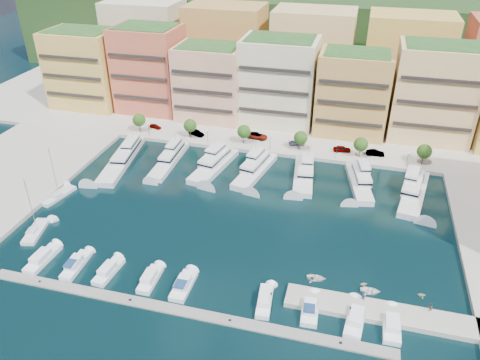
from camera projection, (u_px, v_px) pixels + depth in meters
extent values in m
plane|color=black|center=(241.00, 216.00, 103.52)|extent=(400.00, 400.00, 0.00)
cube|color=#9E998E|center=(289.00, 113.00, 155.18)|extent=(220.00, 64.00, 2.00)
cube|color=#1C3616|center=(308.00, 70.00, 195.19)|extent=(240.00, 40.00, 58.00)
cube|color=gray|center=(179.00, 311.00, 79.18)|extent=(72.00, 2.20, 0.35)
cube|color=#9E998E|center=(380.00, 314.00, 78.55)|extent=(32.00, 5.00, 2.00)
cube|color=#DAB64F|center=(85.00, 69.00, 153.20)|extent=(22.00, 16.00, 24.00)
cube|color=black|center=(71.00, 77.00, 146.32)|extent=(20.24, 0.50, 0.90)
cube|color=#1F4F21|center=(79.00, 31.00, 146.92)|extent=(19.36, 14.08, 0.80)
cube|color=#C35541|center=(150.00, 70.00, 149.49)|extent=(20.00, 16.00, 26.00)
cube|color=black|center=(138.00, 78.00, 142.62)|extent=(18.40, 0.50, 0.90)
cube|color=#1F4F21|center=(145.00, 27.00, 142.71)|extent=(17.60, 14.08, 0.80)
cube|color=#F5B588|center=(210.00, 83.00, 144.19)|extent=(20.00, 15.00, 22.00)
cube|color=black|center=(202.00, 92.00, 137.74)|extent=(18.40, 0.50, 0.90)
cube|color=#1F4F21|center=(209.00, 46.00, 138.42)|extent=(17.60, 13.20, 0.80)
cube|color=#FAEFC1|center=(279.00, 82.00, 140.46)|extent=(22.00, 16.00, 25.00)
cube|color=black|center=(273.00, 91.00, 133.58)|extent=(20.24, 0.50, 0.90)
cube|color=#1F4F21|center=(281.00, 39.00, 133.92)|extent=(19.36, 14.08, 0.80)
cube|color=tan|center=(352.00, 94.00, 134.43)|extent=(20.00, 15.00, 23.00)
cube|color=black|center=(351.00, 104.00, 127.97)|extent=(18.40, 0.50, 0.90)
cube|color=#1F4F21|center=(358.00, 53.00, 128.40)|extent=(17.60, 13.20, 0.80)
cube|color=#DDBA75|center=(434.00, 94.00, 130.47)|extent=(22.00, 16.00, 26.00)
cube|color=black|center=(437.00, 104.00, 123.59)|extent=(20.24, 0.50, 0.90)
cube|color=#1F4F21|center=(444.00, 45.00, 123.68)|extent=(19.36, 14.08, 0.80)
cube|color=#FAEFC1|center=(146.00, 44.00, 169.25)|extent=(26.00, 18.00, 30.00)
cube|color=tan|center=(226.00, 50.00, 162.61)|extent=(26.00, 18.00, 30.00)
cube|color=#DDBA75|center=(312.00, 56.00, 155.97)|extent=(26.00, 18.00, 30.00)
cube|color=#DAB64F|center=(406.00, 63.00, 149.34)|extent=(26.00, 18.00, 30.00)
cylinder|color=#473323|center=(140.00, 127.00, 139.02)|extent=(0.24, 0.24, 3.00)
sphere|color=#204313|center=(139.00, 120.00, 137.88)|extent=(3.80, 3.80, 3.80)
cylinder|color=#473323|center=(191.00, 133.00, 135.48)|extent=(0.24, 0.24, 3.00)
sphere|color=#204313|center=(190.00, 126.00, 134.34)|extent=(3.80, 3.80, 3.80)
cylinder|color=#473323|center=(244.00, 139.00, 131.94)|extent=(0.24, 0.24, 3.00)
sphere|color=#204313|center=(244.00, 132.00, 130.80)|extent=(3.80, 3.80, 3.80)
cylinder|color=#473323|center=(300.00, 145.00, 128.40)|extent=(0.24, 0.24, 3.00)
sphere|color=#204313|center=(301.00, 138.00, 127.26)|extent=(3.80, 3.80, 3.80)
cylinder|color=#473323|center=(360.00, 152.00, 124.86)|extent=(0.24, 0.24, 3.00)
sphere|color=#204313|center=(361.00, 144.00, 123.72)|extent=(3.80, 3.80, 3.80)
cylinder|color=#473323|center=(423.00, 159.00, 121.32)|extent=(0.24, 0.24, 3.00)
sphere|color=#204313|center=(424.00, 151.00, 120.18)|extent=(3.80, 3.80, 3.80)
cylinder|color=black|center=(149.00, 130.00, 135.96)|extent=(0.10, 0.10, 4.00)
sphere|color=#FFF2CC|center=(148.00, 123.00, 134.92)|extent=(0.30, 0.30, 0.30)
cylinder|color=black|center=(208.00, 137.00, 131.98)|extent=(0.10, 0.10, 4.00)
sphere|color=#FFF2CC|center=(207.00, 130.00, 130.94)|extent=(0.30, 0.30, 0.30)
cylinder|color=black|center=(270.00, 144.00, 128.00)|extent=(0.10, 0.10, 4.00)
sphere|color=#FFF2CC|center=(270.00, 137.00, 126.96)|extent=(0.30, 0.30, 0.30)
cylinder|color=black|center=(336.00, 151.00, 124.02)|extent=(0.10, 0.10, 4.00)
sphere|color=#FFF2CC|center=(337.00, 145.00, 122.98)|extent=(0.30, 0.30, 0.30)
cylinder|color=black|center=(407.00, 160.00, 120.03)|extent=(0.10, 0.10, 4.00)
sphere|color=#FFF2CC|center=(409.00, 153.00, 119.00)|extent=(0.30, 0.30, 0.30)
cube|color=silver|center=(122.00, 162.00, 124.76)|extent=(8.60, 26.74, 2.30)
cube|color=silver|center=(125.00, 150.00, 125.91)|extent=(6.02, 14.90, 1.80)
cube|color=black|center=(125.00, 150.00, 125.91)|extent=(6.08, 14.96, 0.55)
cube|color=silver|center=(128.00, 142.00, 126.86)|extent=(4.01, 8.23, 1.40)
cylinder|color=#B2B2B7|center=(130.00, 134.00, 127.36)|extent=(0.14, 0.14, 1.80)
cube|color=silver|center=(169.00, 162.00, 124.35)|extent=(4.59, 20.81, 2.30)
cube|color=silver|center=(171.00, 152.00, 125.04)|extent=(3.63, 11.48, 1.80)
cube|color=black|center=(171.00, 152.00, 125.04)|extent=(3.69, 11.54, 0.55)
cube|color=silver|center=(173.00, 144.00, 125.61)|extent=(2.60, 6.28, 1.40)
cylinder|color=#B2B2B7|center=(175.00, 137.00, 125.83)|extent=(0.14, 0.14, 1.80)
cube|color=black|center=(169.00, 164.00, 124.58)|extent=(4.65, 20.87, 0.35)
cube|color=silver|center=(214.00, 167.00, 121.91)|extent=(8.45, 20.57, 2.30)
cube|color=silver|center=(216.00, 157.00, 122.54)|extent=(6.01, 11.55, 1.80)
cube|color=black|center=(216.00, 157.00, 122.54)|extent=(6.08, 11.62, 0.55)
cube|color=silver|center=(218.00, 149.00, 123.06)|extent=(4.04, 6.43, 1.40)
cylinder|color=#B2B2B7|center=(219.00, 142.00, 123.25)|extent=(0.14, 0.14, 1.80)
cube|color=silver|center=(255.00, 173.00, 119.61)|extent=(8.14, 20.18, 2.30)
cube|color=silver|center=(257.00, 162.00, 120.21)|extent=(5.67, 11.33, 1.80)
cube|color=black|center=(257.00, 162.00, 120.21)|extent=(5.74, 11.40, 0.55)
cube|color=silver|center=(258.00, 154.00, 120.72)|extent=(3.77, 6.31, 1.40)
cylinder|color=#B2B2B7|center=(259.00, 146.00, 120.89)|extent=(0.14, 0.14, 1.80)
cube|color=silver|center=(303.00, 178.00, 117.33)|extent=(6.63, 19.00, 2.30)
cube|color=silver|center=(305.00, 167.00, 117.84)|extent=(4.88, 10.59, 1.80)
cube|color=black|center=(305.00, 167.00, 117.84)|extent=(4.94, 10.65, 0.55)
cube|color=silver|center=(306.00, 159.00, 118.27)|extent=(3.36, 5.85, 1.40)
cylinder|color=#B2B2B7|center=(307.00, 151.00, 118.39)|extent=(0.14, 0.14, 1.80)
cube|color=black|center=(303.00, 179.00, 117.55)|extent=(6.68, 19.05, 0.35)
cube|color=silver|center=(359.00, 185.00, 114.38)|extent=(7.75, 18.87, 2.30)
cube|color=silver|center=(360.00, 174.00, 114.88)|extent=(5.33, 10.60, 1.80)
cube|color=black|center=(360.00, 174.00, 114.88)|extent=(5.40, 10.67, 0.55)
cube|color=silver|center=(361.00, 165.00, 115.30)|extent=(3.51, 5.91, 1.40)
cylinder|color=#B2B2B7|center=(362.00, 158.00, 115.41)|extent=(0.14, 0.14, 1.80)
cube|color=silver|center=(414.00, 195.00, 110.26)|extent=(8.44, 22.05, 2.30)
cube|color=silver|center=(415.00, 183.00, 111.02)|extent=(5.89, 12.35, 1.80)
cube|color=black|center=(415.00, 183.00, 111.02)|extent=(5.96, 12.42, 0.55)
cube|color=silver|center=(416.00, 174.00, 111.65)|extent=(3.91, 6.86, 1.40)
cylinder|color=#B2B2B7|center=(417.00, 165.00, 111.91)|extent=(0.14, 0.14, 1.80)
cube|color=white|center=(43.00, 260.00, 90.31)|extent=(3.05, 8.65, 1.40)
cube|color=white|center=(40.00, 256.00, 89.29)|extent=(2.29, 4.18, 1.10)
cube|color=black|center=(46.00, 251.00, 90.85)|extent=(2.00, 0.17, 0.55)
cube|color=white|center=(76.00, 266.00, 88.71)|extent=(2.87, 8.30, 1.40)
cube|color=white|center=(74.00, 262.00, 87.71)|extent=(2.12, 4.02, 1.10)
cube|color=black|center=(79.00, 258.00, 89.20)|extent=(1.79, 0.19, 0.55)
cube|color=navy|center=(70.00, 263.00, 86.52)|extent=(1.85, 2.54, 0.12)
cube|color=white|center=(109.00, 272.00, 87.20)|extent=(3.10, 7.79, 1.40)
cube|color=white|center=(107.00, 268.00, 86.22)|extent=(2.25, 3.80, 1.10)
cube|color=black|center=(111.00, 264.00, 87.62)|extent=(1.82, 0.24, 0.55)
cube|color=white|center=(150.00, 280.00, 85.34)|extent=(2.72, 7.29, 1.40)
cube|color=white|center=(149.00, 276.00, 84.38)|extent=(2.07, 3.52, 1.10)
cube|color=black|center=(152.00, 272.00, 85.71)|extent=(1.83, 0.15, 0.55)
cube|color=white|center=(184.00, 287.00, 83.91)|extent=(2.85, 7.67, 1.40)
cube|color=white|center=(182.00, 283.00, 82.93)|extent=(2.22, 3.68, 1.10)
cube|color=black|center=(186.00, 278.00, 84.33)|extent=(2.04, 0.10, 0.55)
cube|color=navy|center=(180.00, 284.00, 81.79)|extent=(1.99, 2.30, 0.12)
cube|color=white|center=(265.00, 302.00, 80.61)|extent=(3.08, 7.90, 1.40)
cube|color=white|center=(264.00, 298.00, 79.63)|extent=(2.19, 3.86, 1.10)
cube|color=black|center=(266.00, 293.00, 81.05)|extent=(1.71, 0.26, 0.55)
cube|color=white|center=(310.00, 311.00, 78.89)|extent=(3.16, 7.22, 1.40)
cube|color=white|center=(310.00, 307.00, 77.93)|extent=(2.34, 3.51, 1.10)
cube|color=black|center=(311.00, 302.00, 79.24)|extent=(1.98, 0.22, 0.55)
cube|color=navy|center=(310.00, 308.00, 76.86)|extent=(2.05, 2.23, 0.12)
cube|color=white|center=(355.00, 320.00, 77.22)|extent=(3.62, 8.68, 1.40)
cube|color=white|center=(356.00, 316.00, 76.21)|extent=(2.58, 4.25, 1.10)
cube|color=black|center=(357.00, 310.00, 77.74)|extent=(2.02, 0.30, 0.55)
cube|color=white|center=(391.00, 327.00, 75.96)|extent=(2.85, 7.62, 1.40)
cube|color=white|center=(392.00, 323.00, 74.98)|extent=(2.20, 3.67, 1.10)
cube|color=black|center=(392.00, 317.00, 76.37)|extent=(1.99, 0.12, 0.55)
cube|color=silver|center=(58.00, 196.00, 110.13)|extent=(4.69, 9.68, 1.20)
cube|color=silver|center=(55.00, 195.00, 108.90)|extent=(2.13, 2.63, 0.60)
cylinder|color=#B2B2B7|center=(54.00, 171.00, 107.17)|extent=(0.14, 0.14, 12.00)
cylinder|color=#B2B2B7|center=(53.00, 194.00, 108.15)|extent=(0.98, 4.11, 0.10)
cube|color=silver|center=(36.00, 232.00, 97.99)|extent=(4.75, 9.07, 1.20)
cube|color=silver|center=(32.00, 231.00, 96.81)|extent=(2.14, 2.50, 0.60)
cylinder|color=#B2B2B7|center=(30.00, 205.00, 95.01)|extent=(0.14, 0.14, 12.00)
cylinder|color=#B2B2B7|center=(30.00, 230.00, 96.10)|extent=(1.01, 3.81, 0.10)
imported|color=white|center=(316.00, 278.00, 85.68)|extent=(3.73, 2.81, 0.73)
imported|color=beige|center=(364.00, 284.00, 84.34)|extent=(1.76, 1.64, 0.74)
imported|color=white|center=(370.00, 291.00, 82.82)|extent=(3.71, 2.77, 0.73)
imported|color=beige|center=(422.00, 295.00, 81.99)|extent=(1.64, 1.47, 0.78)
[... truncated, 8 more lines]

